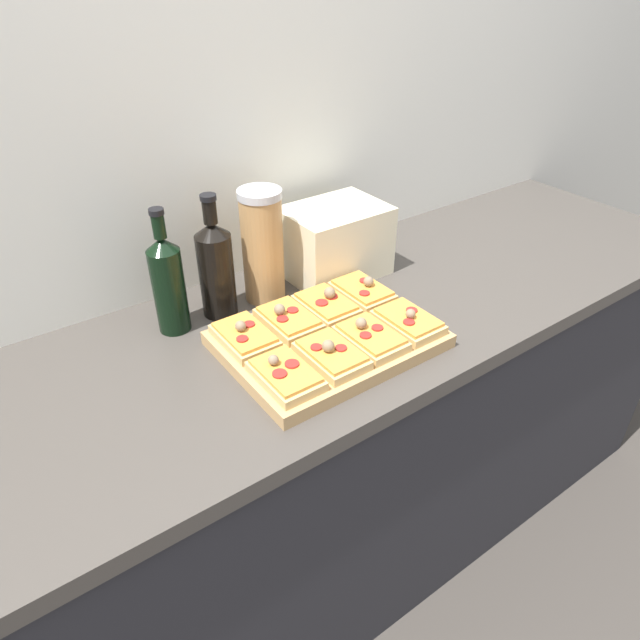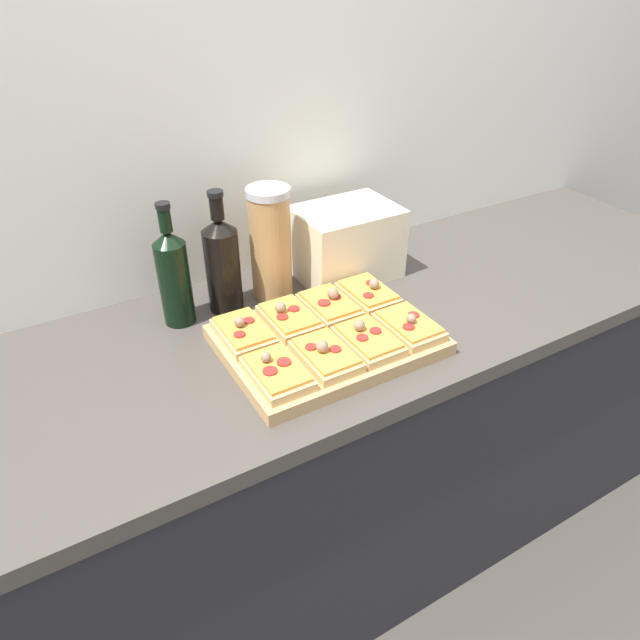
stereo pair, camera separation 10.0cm
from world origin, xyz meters
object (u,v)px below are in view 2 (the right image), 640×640
cutting_board (327,340)px  wine_bottle (222,263)px  grain_jar_tall (271,244)px  olive_oil_bottle (174,276)px  toaster_oven (346,242)px

cutting_board → wine_bottle: wine_bottle is taller
grain_jar_tall → olive_oil_bottle: bearing=-180.0°
toaster_oven → wine_bottle: bearing=179.9°
olive_oil_bottle → toaster_oven: (0.46, -0.00, -0.03)m
grain_jar_tall → toaster_oven: bearing=-0.2°
grain_jar_tall → toaster_oven: size_ratio=0.99×
cutting_board → toaster_oven: 0.35m
grain_jar_tall → cutting_board: bearing=-89.2°
cutting_board → wine_bottle: bearing=116.4°
olive_oil_bottle → grain_jar_tall: olive_oil_bottle is taller
olive_oil_bottle → wine_bottle: size_ratio=0.99×
wine_bottle → toaster_oven: bearing=-0.1°
cutting_board → olive_oil_bottle: 0.38m
grain_jar_tall → toaster_oven: (0.22, -0.00, -0.05)m
cutting_board → olive_oil_bottle: size_ratio=1.53×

